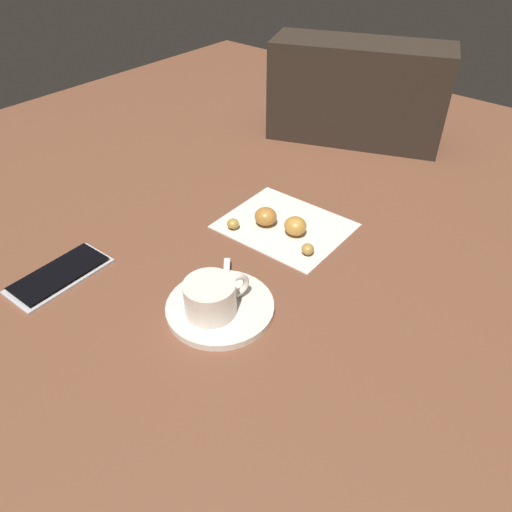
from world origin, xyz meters
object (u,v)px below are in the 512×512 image
(sugar_packet, at_px, (193,293))
(saucer, at_px, (220,307))
(napkin, at_px, (285,225))
(teaspoon, at_px, (225,296))
(croissant, at_px, (279,223))
(laptop_bag, at_px, (357,93))
(cell_phone, at_px, (59,275))
(espresso_cup, at_px, (211,297))

(sugar_packet, bearing_deg, saucer, 91.22)
(saucer, relative_size, napkin, 0.73)
(sugar_packet, bearing_deg, teaspoon, 112.35)
(saucer, xyz_separation_m, croissant, (0.19, 0.05, 0.01))
(laptop_bag, bearing_deg, cell_phone, 61.24)
(cell_phone, bearing_deg, espresso_cup, -68.96)
(cell_phone, distance_m, laptop_bag, 0.70)
(teaspoon, bearing_deg, espresso_cup, -172.56)
(teaspoon, bearing_deg, saucer, -163.65)
(espresso_cup, height_order, cell_phone, espresso_cup)
(espresso_cup, relative_size, laptop_bag, 0.26)
(sugar_packet, height_order, napkin, sugar_packet)
(cell_phone, bearing_deg, sugar_packet, -63.81)
(saucer, relative_size, croissant, 0.91)
(cell_phone, bearing_deg, laptop_bag, -6.33)
(teaspoon, xyz_separation_m, sugar_packet, (-0.03, 0.04, 0.00))
(croissant, xyz_separation_m, cell_phone, (-0.30, 0.17, -0.01))
(saucer, bearing_deg, sugar_packet, 103.31)
(espresso_cup, xyz_separation_m, teaspoon, (0.03, 0.00, -0.02))
(saucer, height_order, cell_phone, saucer)
(teaspoon, distance_m, laptop_bag, 0.59)
(napkin, relative_size, cell_phone, 1.34)
(espresso_cup, xyz_separation_m, croissant, (0.21, 0.05, -0.02))
(espresso_cup, height_order, napkin, espresso_cup)
(sugar_packet, distance_m, laptop_bag, 0.61)
(teaspoon, height_order, laptop_bag, laptop_bag)
(saucer, xyz_separation_m, napkin, (0.21, 0.05, -0.00))
(teaspoon, height_order, napkin, teaspoon)
(napkin, height_order, croissant, croissant)
(espresso_cup, relative_size, croissant, 0.58)
(laptop_bag, bearing_deg, napkin, 82.15)
(espresso_cup, height_order, laptop_bag, laptop_bag)
(laptop_bag, bearing_deg, croissant, 81.69)
(croissant, xyz_separation_m, laptop_bag, (0.39, 0.10, 0.08))
(sugar_packet, xyz_separation_m, laptop_bag, (0.60, 0.11, 0.09))
(espresso_cup, relative_size, sugar_packet, 1.52)
(teaspoon, bearing_deg, laptop_bag, 14.36)
(saucer, bearing_deg, laptop_bag, 14.41)
(saucer, distance_m, cell_phone, 0.25)
(cell_phone, height_order, laptop_bag, laptop_bag)
(sugar_packet, bearing_deg, espresso_cup, 72.09)
(espresso_cup, relative_size, teaspoon, 0.91)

